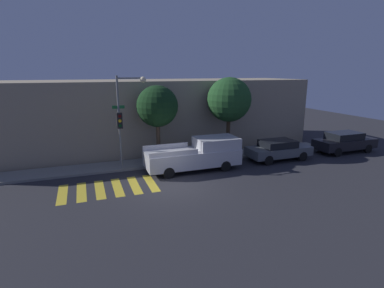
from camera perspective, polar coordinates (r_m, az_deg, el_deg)
ground_plane at (r=15.64m, az=-4.18°, el=-8.03°), size 60.00×60.00×0.00m
sidewalk at (r=19.43m, az=-7.60°, el=-3.51°), size 26.00×1.92×0.14m
building_row at (r=23.07m, az=-10.20°, el=5.49°), size 26.00×6.00×5.13m
crosswalk at (r=15.90m, az=-15.57°, el=-8.14°), size 4.80×2.60×0.00m
traffic_light_pole at (r=17.64m, az=-12.67°, el=6.09°), size 2.00×0.56×5.55m
pickup_truck at (r=17.93m, az=1.06°, el=-1.96°), size 5.61×2.05×1.88m
sedan_near_corner at (r=20.72m, az=16.13°, el=-0.99°), size 4.26×1.80×1.34m
sedan_middle at (r=24.49m, az=27.05°, el=0.40°), size 4.57×1.77×1.47m
tree_near_corner at (r=18.89m, az=-6.62°, el=7.09°), size 2.60×2.60×4.95m
tree_midblock at (r=20.60m, az=7.08°, el=8.34°), size 3.00×3.00×5.40m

